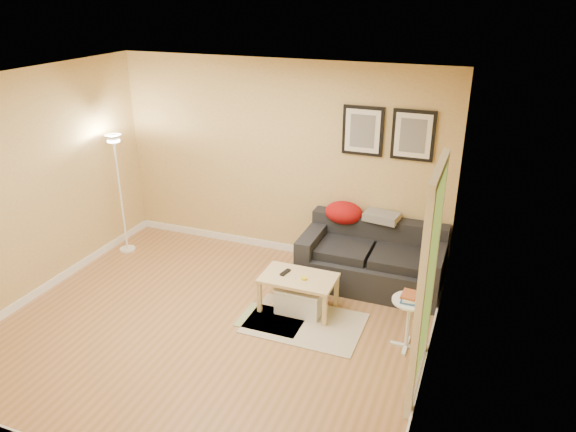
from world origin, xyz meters
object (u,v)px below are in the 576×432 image
object	(u,v)px
storage_bin	(301,299)
book_stack	(410,297)
floor_lamp	(121,198)
coffee_table	(298,293)
sofa	(372,256)
side_table	(408,324)

from	to	relation	value
storage_bin	book_stack	xyz separation A→B (m)	(1.23, -0.23, 0.43)
book_stack	floor_lamp	distance (m)	4.10
book_stack	floor_lamp	xyz separation A→B (m)	(-4.01, 0.81, 0.19)
coffee_table	sofa	bearing A→B (deg)	57.87
sofa	floor_lamp	world-z (taller)	floor_lamp
side_table	book_stack	xyz separation A→B (m)	(-0.01, 0.00, 0.31)
side_table	floor_lamp	world-z (taller)	floor_lamp
side_table	floor_lamp	bearing A→B (deg)	168.55
sofa	book_stack	xyz separation A→B (m)	(0.63, -1.13, 0.22)
coffee_table	storage_bin	xyz separation A→B (m)	(0.04, -0.04, -0.05)
side_table	floor_lamp	size ratio (longest dim) A/B	0.34
sofa	floor_lamp	bearing A→B (deg)	-174.60
coffee_table	floor_lamp	xyz separation A→B (m)	(-2.75, 0.54, 0.58)
book_stack	floor_lamp	bearing A→B (deg)	-179.91
coffee_table	floor_lamp	bearing A→B (deg)	173.05
coffee_table	floor_lamp	size ratio (longest dim) A/B	0.50
coffee_table	side_table	distance (m)	1.30
coffee_table	side_table	world-z (taller)	side_table
sofa	side_table	size ratio (longest dim) A/B	3.05
storage_bin	floor_lamp	world-z (taller)	floor_lamp
coffee_table	book_stack	bearing A→B (deg)	-7.91
coffee_table	book_stack	distance (m)	1.35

